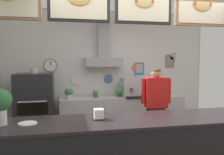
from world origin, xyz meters
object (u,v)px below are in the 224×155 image
pizza_oven (35,111)px  potted_thyme (151,90)px  shop_worker (156,110)px  basil_vase (0,104)px  potted_rosemary (95,93)px  potted_basil (69,92)px  potted_sage (120,91)px  napkin_holder (99,114)px  espresso_machine (133,87)px  condiment_plate (28,123)px

pizza_oven → potted_thyme: bearing=7.4°
shop_worker → basil_vase: size_ratio=4.24×
pizza_oven → potted_rosemary: pizza_oven is taller
potted_rosemary → basil_vase: bearing=-118.0°
potted_rosemary → potted_basil: (-0.57, -0.05, 0.04)m
shop_worker → potted_sage: shop_worker is taller
potted_sage → napkin_holder: (-0.82, -2.37, 0.06)m
potted_rosemary → potted_basil: potted_basil is taller
potted_rosemary → basil_vase: 2.77m
basil_vase → napkin_holder: bearing=2.5°
napkin_holder → basil_vase: bearing=-177.5°
potted_sage → potted_basil: bearing=-178.5°
espresso_machine → napkin_holder: espresso_machine is taller
potted_thyme → napkin_holder: bearing=-123.1°
potted_rosemary → condiment_plate: 2.65m
shop_worker → napkin_holder: 1.76m
pizza_oven → shop_worker: 2.32m
shop_worker → potted_thyme: bearing=-101.9°
potted_basil → espresso_machine: bearing=-0.3°
pizza_oven → condiment_plate: (0.20, -2.13, 0.33)m
pizza_oven → basil_vase: pizza_oven is taller
potted_basil → basil_vase: (-0.72, -2.39, 0.23)m
potted_rosemary → potted_basil: size_ratio=0.74×
shop_worker → espresso_machine: size_ratio=3.10×
potted_rosemary → napkin_holder: (-0.27, -2.39, 0.10)m
condiment_plate → shop_worker: bearing=33.6°
potted_thyme → condiment_plate: 3.38m
shop_worker → condiment_plate: (-1.97, -1.31, 0.22)m
shop_worker → espresso_machine: bearing=-79.6°
potted_thyme → pizza_oven: bearing=-172.6°
espresso_machine → napkin_holder: bearing=-115.5°
shop_worker → potted_sage: 1.20m
potted_rosemary → potted_basil: bearing=-175.4°
pizza_oven → napkin_holder: size_ratio=11.70×
pizza_oven → condiment_plate: 2.16m
napkin_holder → basil_vase: (-1.02, -0.05, 0.17)m
potted_basil → condiment_plate: bearing=-100.8°
potted_rosemary → condiment_plate: size_ratio=0.88×
potted_sage → potted_thyme: bearing=2.0°
shop_worker → potted_rosemary: 1.48m
potted_rosemary → basil_vase: size_ratio=0.46×
shop_worker → condiment_plate: shop_worker is taller
potted_rosemary → napkin_holder: napkin_holder is taller
condiment_plate → napkin_holder: bearing=4.3°
espresso_machine → potted_basil: bearing=179.7°
condiment_plate → basil_vase: 0.34m
espresso_machine → condiment_plate: size_ratio=2.65×
napkin_holder → potted_sage: bearing=71.0°
basil_vase → pizza_oven: bearing=88.2°
espresso_machine → napkin_holder: size_ratio=3.80×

